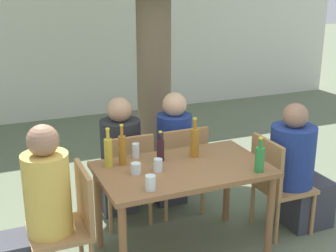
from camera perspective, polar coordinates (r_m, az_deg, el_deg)
The scene contains 20 objects.
ground_plane at distance 4.06m, azimuth 1.70°, elevation -15.12°, with size 30.00×30.00×0.00m, color #667056.
cafe_building_wall at distance 7.59m, azimuth -12.05°, elevation 11.36°, with size 10.00×0.08×2.80m.
dining_table_front at distance 3.73m, azimuth 1.79°, elevation -6.37°, with size 1.34×0.81×0.77m.
patio_chair_0 at distance 3.57m, azimuth -11.80°, elevation -11.13°, with size 0.44×0.44×0.89m.
patio_chair_1 at distance 4.23m, azimuth 13.05°, elevation -6.46°, with size 0.44×0.44×0.89m.
patio_chair_2 at distance 4.26m, azimuth -5.10°, elevation -5.86°, with size 0.44×0.44×0.89m.
patio_chair_3 at distance 4.43m, azimuth 1.53°, elevation -4.80°, with size 0.44×0.44×0.89m.
person_seated_0 at distance 3.51m, azimuth -15.59°, elevation -10.76°, with size 0.56×0.33×1.25m.
person_seated_1 at distance 4.34m, azimuth 15.54°, elevation -5.46°, with size 0.60×0.40×1.18m.
person_seated_2 at distance 4.45m, azimuth -6.03°, elevation -4.36°, with size 0.37×0.58×1.18m.
person_seated_3 at distance 4.62m, azimuth 0.34°, elevation -3.46°, with size 0.34×0.57×1.17m.
wine_bottle_0 at distance 3.78m, azimuth -0.92°, elevation -2.86°, with size 0.06×0.06×0.25m.
oil_cruet_1 at distance 3.69m, azimuth -7.28°, elevation -3.13°, with size 0.07×0.07×0.32m.
green_bottle_2 at distance 3.64m, azimuth 11.11°, elevation -3.91°, with size 0.07×0.07×0.28m.
amber_bottle_3 at distance 3.86m, azimuth 3.26°, elevation -1.93°, with size 0.07×0.07×0.34m.
amber_bottle_4 at distance 3.71m, azimuth -5.60°, elevation -2.84°, with size 0.06×0.06×0.33m.
drinking_glass_0 at distance 3.87m, azimuth -3.95°, elevation -3.01°, with size 0.06×0.06×0.12m.
drinking_glass_1 at distance 3.60m, azimuth -1.25°, elevation -4.76°, with size 0.07×0.07×0.10m.
drinking_glass_2 at distance 3.57m, azimuth -3.95°, elevation -5.17°, with size 0.08×0.08×0.08m.
drinking_glass_3 at distance 3.29m, azimuth -2.15°, elevation -6.94°, with size 0.07×0.07×0.11m.
Camera 1 is at (-1.42, -3.09, 2.21)m, focal length 50.00 mm.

